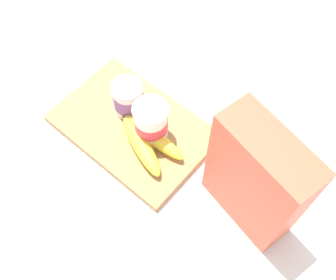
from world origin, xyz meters
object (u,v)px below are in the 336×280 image
Objects in this scene: yogurt_cup_back at (151,123)px; cutting_board at (133,127)px; banana_bunch at (147,141)px; yogurt_cup_front at (128,98)px; cereal_box at (256,180)px.

cutting_board is at bearing -169.39° from yogurt_cup_back.
yogurt_cup_back is 0.59× the size of banana_bunch.
cereal_box is at bearing -2.72° from yogurt_cup_front.
yogurt_cup_back is (0.05, 0.01, 0.06)m from cutting_board.
cutting_board is at bearing 163.72° from banana_bunch.
cutting_board is 0.07m from yogurt_cup_front.
yogurt_cup_front is 0.82× the size of yogurt_cup_back.
banana_bunch is at bearing -16.28° from cutting_board.
cutting_board is at bearing -165.21° from cereal_box.
banana_bunch is (0.09, -0.04, -0.02)m from yogurt_cup_front.
cutting_board is at bearing -39.67° from yogurt_cup_front.
cereal_box is at bearing 2.50° from cutting_board.
yogurt_cup_back is (0.08, -0.02, 0.01)m from yogurt_cup_front.
cutting_board is 0.31m from cereal_box.
banana_bunch is (0.01, -0.03, -0.03)m from yogurt_cup_back.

